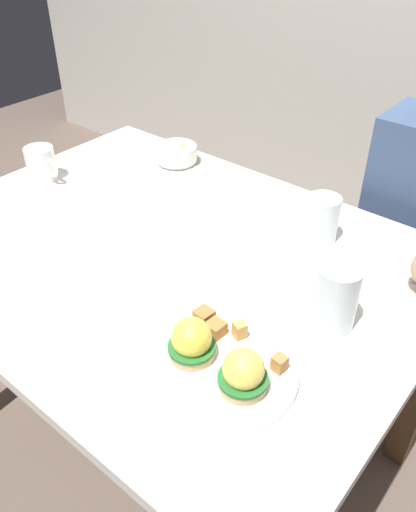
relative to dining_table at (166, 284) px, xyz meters
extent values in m
plane|color=brown|center=(0.00, 0.00, -0.63)|extent=(6.00, 6.00, 0.00)
cube|color=white|center=(0.00, 0.00, 0.09)|extent=(1.20, 0.90, 0.03)
cube|color=#B23838|center=(0.00, -0.40, 0.10)|extent=(1.20, 0.06, 0.00)
cube|color=#B23838|center=(0.00, 0.40, 0.10)|extent=(1.20, 0.06, 0.00)
cube|color=brown|center=(-0.55, 0.40, -0.28)|extent=(0.06, 0.06, 0.71)
cylinder|color=white|center=(0.33, -0.21, 0.11)|extent=(0.27, 0.27, 0.01)
cylinder|color=tan|center=(0.28, -0.22, 0.13)|extent=(0.08, 0.08, 0.02)
cylinder|color=#286B2D|center=(0.28, -0.22, 0.14)|extent=(0.08, 0.08, 0.01)
sphere|color=yellow|center=(0.28, -0.22, 0.16)|extent=(0.07, 0.07, 0.07)
cylinder|color=tan|center=(0.39, -0.22, 0.13)|extent=(0.08, 0.08, 0.02)
cylinder|color=#286B2D|center=(0.39, -0.22, 0.14)|extent=(0.08, 0.08, 0.01)
sphere|color=#F7DB56|center=(0.39, -0.22, 0.16)|extent=(0.07, 0.07, 0.07)
cube|color=#AD7038|center=(0.27, -0.15, 0.13)|extent=(0.03, 0.03, 0.03)
cube|color=tan|center=(0.31, -0.13, 0.14)|extent=(0.03, 0.03, 0.03)
cube|color=#AD7038|center=(0.24, -0.14, 0.13)|extent=(0.03, 0.03, 0.03)
cube|color=#B77A42|center=(0.41, -0.15, 0.13)|extent=(0.02, 0.02, 0.03)
cylinder|color=white|center=(-0.28, 0.35, 0.11)|extent=(0.10, 0.10, 0.01)
cylinder|color=white|center=(-0.28, 0.35, 0.14)|extent=(0.12, 0.12, 0.04)
cube|color=#F4DB66|center=(-0.27, 0.35, 0.15)|extent=(0.04, 0.04, 0.03)
cube|color=#F4A85B|center=(-0.27, 0.34, 0.14)|extent=(0.04, 0.04, 0.03)
cube|color=#F4A85B|center=(-0.26, 0.36, 0.15)|extent=(0.02, 0.02, 0.02)
cube|color=#EA6B70|center=(-0.25, 0.35, 0.13)|extent=(0.03, 0.03, 0.02)
cylinder|color=white|center=(-0.49, 0.03, 0.15)|extent=(0.08, 0.08, 0.09)
cylinder|color=black|center=(-0.49, 0.03, 0.20)|extent=(0.07, 0.07, 0.01)
torus|color=white|center=(-0.45, 0.03, 0.16)|extent=(0.06, 0.02, 0.06)
cube|color=silver|center=(0.48, 0.25, 0.11)|extent=(0.12, 0.04, 0.00)
cube|color=silver|center=(0.41, 0.23, 0.11)|extent=(0.04, 0.03, 0.00)
cylinder|color=silver|center=(0.26, 0.26, 0.16)|extent=(0.08, 0.08, 0.11)
cylinder|color=silver|center=(0.26, 0.26, 0.15)|extent=(0.07, 0.07, 0.09)
cylinder|color=silver|center=(0.42, 0.02, 0.17)|extent=(0.08, 0.08, 0.13)
cylinder|color=silver|center=(0.42, 0.02, 0.16)|extent=(0.07, 0.07, 0.11)
cylinder|color=#33333D|center=(0.31, 0.53, -0.41)|extent=(0.11, 0.11, 0.45)
cylinder|color=#33333D|center=(0.49, 0.53, -0.41)|extent=(0.11, 0.11, 0.45)
camera|label=1|loc=(0.70, -0.68, 0.80)|focal=36.47mm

